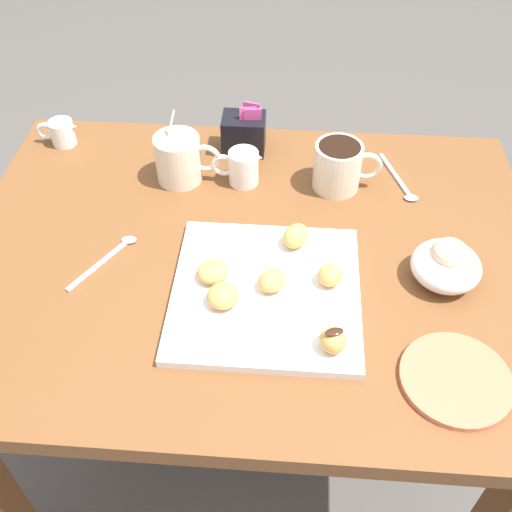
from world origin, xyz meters
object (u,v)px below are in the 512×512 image
at_px(beignet_2, 223,296).
at_px(sugar_caddy, 244,133).
at_px(beignet_3, 333,340).
at_px(cream_pitcher_white, 243,166).
at_px(beignet_0, 330,275).
at_px(ice_cream_bowl, 447,264).
at_px(chocolate_sauce_pitcher, 61,131).
at_px(dining_table, 250,298).
at_px(saucer_coral_left, 456,379).
at_px(pastry_plate_square, 266,292).
at_px(coffee_mug_cream_left, 179,157).
at_px(beignet_1, 296,236).
at_px(coffee_mug_cream_right, 339,165).
at_px(beignet_4, 213,272).
at_px(beignet_5, 272,281).

bearing_deg(beignet_2, sugar_caddy, 90.81).
distance_m(beignet_2, beignet_3, 0.19).
bearing_deg(cream_pitcher_white, beignet_0, -58.36).
relative_size(ice_cream_bowl, beignet_3, 2.71).
bearing_deg(ice_cream_bowl, chocolate_sauce_pitcher, 155.82).
height_order(beignet_0, beignet_3, beignet_3).
xyz_separation_m(dining_table, saucer_coral_left, (0.33, -0.25, 0.14)).
relative_size(pastry_plate_square, chocolate_sauce_pitcher, 3.39).
height_order(coffee_mug_cream_left, beignet_1, coffee_mug_cream_left).
height_order(dining_table, cream_pitcher_white, cream_pitcher_white).
xyz_separation_m(coffee_mug_cream_right, ice_cream_bowl, (0.18, -0.24, -0.01)).
relative_size(chocolate_sauce_pitcher, beignet_1, 1.65).
bearing_deg(dining_table, beignet_0, -29.15).
bearing_deg(dining_table, cream_pitcher_white, 98.36).
bearing_deg(pastry_plate_square, beignet_4, 168.19).
distance_m(cream_pitcher_white, beignet_5, 0.31).
relative_size(chocolate_sauce_pitcher, beignet_5, 1.84).
distance_m(pastry_plate_square, sugar_caddy, 0.42).
distance_m(sugar_caddy, beignet_1, 0.32).
distance_m(sugar_caddy, chocolate_sauce_pitcher, 0.40).
bearing_deg(pastry_plate_square, beignet_5, 27.78).
distance_m(saucer_coral_left, beignet_0, 0.25).
height_order(coffee_mug_cream_right, ice_cream_bowl, coffee_mug_cream_right).
bearing_deg(coffee_mug_cream_right, coffee_mug_cream_left, -180.00).
bearing_deg(beignet_4, beignet_0, 1.35).
bearing_deg(coffee_mug_cream_left, beignet_4, -70.21).
distance_m(dining_table, beignet_4, 0.19).
xyz_separation_m(coffee_mug_cream_left, beignet_3, (0.30, -0.41, -0.02)).
height_order(coffee_mug_cream_left, beignet_5, coffee_mug_cream_left).
xyz_separation_m(coffee_mug_cream_left, beignet_1, (0.24, -0.19, -0.02)).
bearing_deg(saucer_coral_left, dining_table, 142.86).
height_order(beignet_0, beignet_4, beignet_0).
relative_size(dining_table, beignet_2, 19.28).
bearing_deg(beignet_1, cream_pitcher_white, 120.65).
height_order(dining_table, beignet_4, beignet_4).
height_order(coffee_mug_cream_left, beignet_0, coffee_mug_cream_left).
bearing_deg(cream_pitcher_white, beignet_5, -75.65).
relative_size(beignet_4, beignet_5, 1.08).
bearing_deg(beignet_2, beignet_4, 114.54).
height_order(pastry_plate_square, beignet_5, beignet_5).
bearing_deg(chocolate_sauce_pitcher, beignet_0, -33.63).
height_order(coffee_mug_cream_right, beignet_2, coffee_mug_cream_right).
relative_size(beignet_3, beignet_4, 0.81).
bearing_deg(coffee_mug_cream_left, chocolate_sauce_pitcher, 159.49).
bearing_deg(coffee_mug_cream_right, saucer_coral_left, -69.51).
xyz_separation_m(coffee_mug_cream_left, beignet_0, (0.30, -0.28, -0.02)).
bearing_deg(dining_table, beignet_2, -102.45).
bearing_deg(beignet_5, beignet_2, -153.29).
bearing_deg(saucer_coral_left, sugar_caddy, 123.09).
bearing_deg(beignet_0, beignet_1, 123.67).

